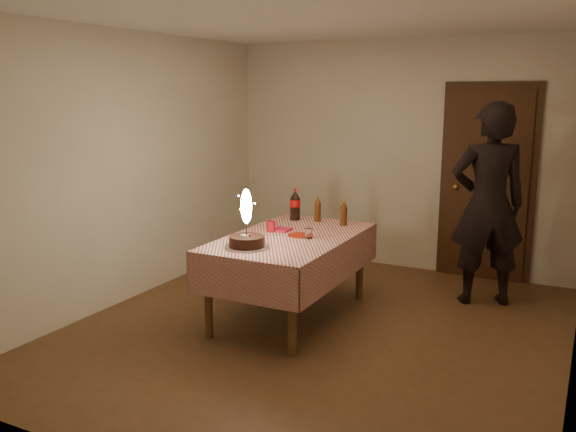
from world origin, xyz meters
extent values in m
cube|color=brown|center=(0.00, 0.00, 0.00)|extent=(4.00, 4.50, 0.01)
cube|color=beige|center=(0.00, 2.25, 1.30)|extent=(4.00, 0.04, 2.60)
cube|color=beige|center=(0.00, -2.25, 1.30)|extent=(4.00, 0.04, 2.60)
cube|color=beige|center=(-2.00, 0.00, 1.30)|extent=(0.04, 4.50, 2.60)
cube|color=silver|center=(0.00, 0.00, 2.60)|extent=(4.00, 4.50, 0.04)
cube|color=#472814|center=(1.00, 2.22, 1.02)|extent=(0.85, 0.05, 2.05)
sphere|color=#B28C33|center=(0.68, 2.17, 1.00)|extent=(0.06, 0.06, 0.06)
cube|color=brown|center=(-0.35, 0.19, 0.73)|extent=(0.90, 1.60, 0.04)
cylinder|color=brown|center=(-0.74, -0.55, 0.35)|extent=(0.07, 0.07, 0.71)
cylinder|color=brown|center=(0.04, -0.55, 0.35)|extent=(0.07, 0.07, 0.71)
cylinder|color=brown|center=(-0.74, 0.93, 0.35)|extent=(0.07, 0.07, 0.71)
cylinder|color=brown|center=(0.04, 0.93, 0.35)|extent=(0.07, 0.07, 0.71)
cube|color=silver|center=(-0.35, 0.19, 0.75)|extent=(1.02, 1.72, 0.01)
cube|color=silver|center=(-0.35, -0.66, 0.58)|extent=(1.02, 0.01, 0.34)
cube|color=silver|center=(-0.35, 1.05, 0.58)|extent=(1.02, 0.01, 0.34)
cube|color=silver|center=(-0.85, 0.19, 0.58)|extent=(0.01, 1.72, 0.34)
cube|color=silver|center=(0.16, 0.19, 0.58)|extent=(0.01, 1.72, 0.34)
cylinder|color=white|center=(-0.49, -0.32, 0.76)|extent=(0.37, 0.37, 0.01)
cylinder|color=black|center=(-0.49, -0.32, 0.81)|extent=(0.29, 0.29, 0.09)
cylinder|color=white|center=(-0.51, -0.31, 0.86)|extent=(0.07, 0.07, 0.00)
sphere|color=red|center=(-0.46, -0.33, 0.87)|extent=(0.02, 0.02, 0.02)
cube|color=#19721E|center=(-0.44, -0.34, 0.85)|extent=(0.02, 0.01, 0.00)
cube|color=#19721E|center=(-0.47, -0.35, 0.85)|extent=(0.01, 0.02, 0.00)
cylinder|color=#262628|center=(-0.49, -0.32, 0.91)|extent=(0.01, 0.01, 0.12)
ellipsoid|color=#FFF2BF|center=(-0.49, -0.32, 1.10)|extent=(0.09, 0.09, 0.29)
sphere|color=white|center=(-0.49, -0.32, 0.99)|extent=(0.04, 0.04, 0.04)
cylinder|color=#AD1C0C|center=(-0.28, 0.25, 0.76)|extent=(0.22, 0.22, 0.01)
cylinder|color=#A50B17|center=(-0.58, 0.26, 0.81)|extent=(0.08, 0.08, 0.10)
cylinder|color=white|center=(-0.17, 0.19, 0.80)|extent=(0.07, 0.07, 0.09)
cube|color=red|center=(-0.51, 0.34, 0.77)|extent=(0.15, 0.15, 0.02)
cylinder|color=black|center=(-0.62, 0.84, 0.87)|extent=(0.10, 0.10, 0.22)
cylinder|color=red|center=(-0.62, 0.84, 0.93)|extent=(0.10, 0.10, 0.07)
cone|color=black|center=(-0.62, 0.84, 1.02)|extent=(0.10, 0.10, 0.08)
cylinder|color=red|center=(-0.62, 0.84, 1.06)|extent=(0.03, 0.03, 0.02)
cylinder|color=#52280E|center=(-0.39, 0.88, 0.85)|extent=(0.06, 0.06, 0.18)
cone|color=#52280E|center=(-0.39, 0.88, 0.97)|extent=(0.06, 0.06, 0.06)
cylinder|color=olive|center=(-0.39, 0.88, 1.00)|extent=(0.02, 0.02, 0.02)
cylinder|color=#52280E|center=(-0.09, 0.82, 0.85)|extent=(0.06, 0.06, 0.18)
cone|color=#52280E|center=(-0.09, 0.82, 0.97)|extent=(0.06, 0.06, 0.06)
cylinder|color=olive|center=(-0.09, 0.82, 1.00)|extent=(0.02, 0.02, 0.02)
imported|color=black|center=(1.15, 1.39, 0.97)|extent=(0.84, 0.72, 1.94)
cube|color=black|center=(1.09, 1.51, 1.66)|extent=(0.16, 0.14, 0.10)
cylinder|color=black|center=(1.06, 1.58, 1.66)|extent=(0.10, 0.10, 0.08)
camera|label=1|loc=(2.04, -4.53, 2.03)|focal=38.00mm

